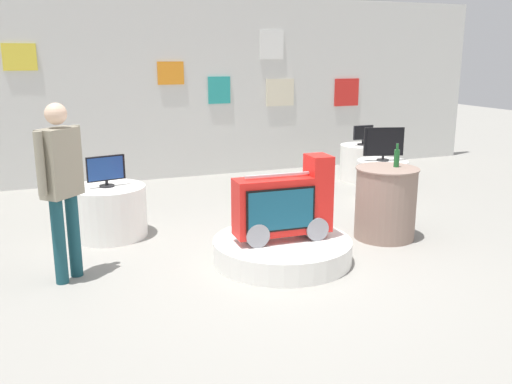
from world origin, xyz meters
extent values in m
plane|color=gray|center=(0.00, 0.00, 0.00)|extent=(30.00, 30.00, 0.00)
cube|color=silver|center=(0.00, 4.61, 1.56)|extent=(12.07, 0.10, 3.11)
cube|color=red|center=(3.32, 4.54, 1.42)|extent=(0.52, 0.02, 0.52)
cube|color=orange|center=(-0.11, 4.54, 1.82)|extent=(0.45, 0.02, 0.38)
cube|color=beige|center=(1.92, 4.54, 1.45)|extent=(0.54, 0.02, 0.49)
cube|color=teal|center=(0.75, 4.54, 1.51)|extent=(0.40, 0.02, 0.47)
cube|color=white|center=(1.74, 4.54, 2.29)|extent=(0.45, 0.02, 0.50)
cube|color=yellow|center=(-2.45, 4.54, 2.09)|extent=(0.49, 0.02, 0.41)
cylinder|color=white|center=(0.04, 0.14, 0.12)|extent=(1.46, 1.46, 0.24)
cylinder|color=gray|center=(-0.29, 0.15, 0.36)|extent=(0.26, 0.36, 0.25)
cylinder|color=gray|center=(0.37, 0.13, 0.36)|extent=(0.26, 0.36, 0.25)
cube|color=red|center=(0.04, 0.14, 0.61)|extent=(1.03, 0.34, 0.59)
cube|color=red|center=(0.44, 0.13, 1.01)|extent=(0.24, 0.31, 0.21)
cube|color=black|center=(-0.05, -0.02, 0.61)|extent=(0.74, 0.04, 0.44)
cube|color=navy|center=(-0.05, -0.02, 0.61)|extent=(0.70, 0.04, 0.40)
cube|color=#B2B2B7|center=(0.04, 0.14, 0.93)|extent=(0.82, 0.06, 0.02)
cylinder|color=white|center=(2.40, 1.86, 0.31)|extent=(0.74, 0.74, 0.61)
cylinder|color=black|center=(2.40, 1.86, 0.62)|extent=(0.18, 0.18, 0.02)
cylinder|color=black|center=(2.40, 1.86, 0.66)|extent=(0.04, 0.04, 0.06)
cube|color=black|center=(2.40, 1.86, 0.89)|extent=(0.58, 0.19, 0.41)
cube|color=black|center=(2.41, 1.84, 0.89)|extent=(0.53, 0.16, 0.37)
cylinder|color=white|center=(-1.56, 1.63, 0.31)|extent=(0.89, 0.89, 0.61)
cylinder|color=black|center=(-1.56, 1.63, 0.62)|extent=(0.17, 0.17, 0.02)
cylinder|color=black|center=(-1.56, 1.63, 0.66)|extent=(0.04, 0.04, 0.05)
cube|color=black|center=(-1.56, 1.63, 0.83)|extent=(0.45, 0.13, 0.29)
cube|color=navy|center=(-1.57, 1.61, 0.83)|extent=(0.41, 0.10, 0.26)
cylinder|color=white|center=(2.91, 3.22, 0.31)|extent=(0.76, 0.76, 0.61)
cylinder|color=black|center=(2.91, 3.22, 0.62)|extent=(0.19, 0.19, 0.02)
cylinder|color=black|center=(2.91, 3.22, 0.67)|extent=(0.04, 0.04, 0.08)
cube|color=black|center=(2.91, 3.22, 0.83)|extent=(0.37, 0.04, 0.24)
cube|color=black|center=(2.91, 3.20, 0.83)|extent=(0.34, 0.02, 0.22)
cylinder|color=gray|center=(1.48, 0.40, 0.42)|extent=(0.71, 0.71, 0.85)
cylinder|color=gray|center=(1.48, 0.40, 0.84)|extent=(0.73, 0.73, 0.02)
cylinder|color=#195926|center=(1.61, 0.41, 0.95)|extent=(0.06, 0.06, 0.20)
cylinder|color=#195926|center=(1.61, 0.41, 1.09)|extent=(0.03, 0.03, 0.07)
cylinder|color=#194751|center=(-2.16, 0.35, 0.42)|extent=(0.12, 0.12, 0.83)
cylinder|color=#194751|center=(-2.02, 0.49, 0.42)|extent=(0.12, 0.12, 0.83)
cube|color=gray|center=(-2.09, 0.42, 1.15)|extent=(0.41, 0.41, 0.64)
sphere|color=beige|center=(-2.09, 0.42, 1.60)|extent=(0.20, 0.20, 0.20)
cylinder|color=gray|center=(-2.26, 0.25, 1.19)|extent=(0.08, 0.08, 0.58)
cylinder|color=gray|center=(-1.92, 0.59, 1.19)|extent=(0.08, 0.08, 0.58)
camera|label=1|loc=(-2.21, -4.91, 2.13)|focal=38.82mm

